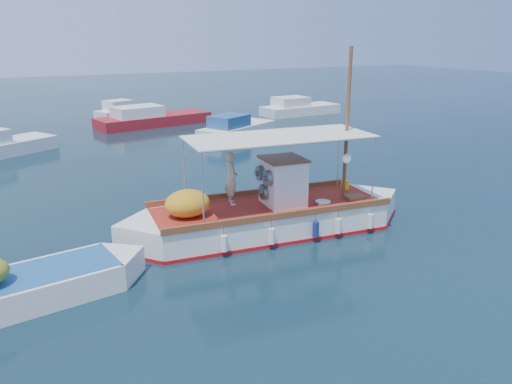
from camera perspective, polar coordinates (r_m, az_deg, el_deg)
name	(u,v)px	position (r m, az deg, el deg)	size (l,w,h in m)	color
ground	(270,232)	(18.07, 1.59, -4.59)	(160.00, 160.00, 0.00)	black
fishing_caique	(267,216)	(17.89, 1.25, -2.80)	(10.86, 3.82, 6.65)	white
dinghy	(17,292)	(14.73, -25.61, -10.25)	(6.93, 2.67, 1.71)	white
bg_boat_n	(151,119)	(40.38, -11.95, 8.14)	(9.31, 4.36, 1.80)	maroon
bg_boat_ne	(236,130)	(35.08, -2.33, 7.13)	(6.71, 4.94, 1.80)	silver
bg_boat_e	(298,109)	(45.35, 4.84, 9.44)	(7.32, 3.10, 1.80)	silver
bg_boat_far_n	(125,113)	(44.40, -14.76, 8.76)	(5.48, 3.69, 1.80)	silver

